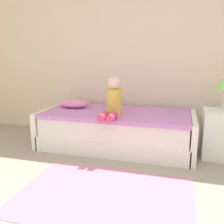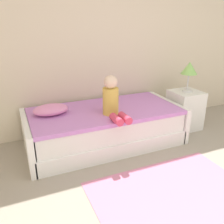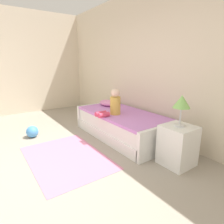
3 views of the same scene
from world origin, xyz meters
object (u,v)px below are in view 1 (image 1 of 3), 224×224
child_figure (113,100)px  pillow (74,103)px  bed (117,129)px  nightstand (220,134)px

child_figure → pillow: child_figure is taller
bed → pillow: 0.77m
nightstand → pillow: pillow is taller
bed → child_figure: 0.51m
bed → pillow: bearing=171.8°
nightstand → child_figure: bearing=-171.1°
pillow → nightstand: bearing=-3.3°
nightstand → pillow: (-2.04, 0.12, 0.26)m
bed → child_figure: bearing=-87.2°
child_figure → pillow: 0.79m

